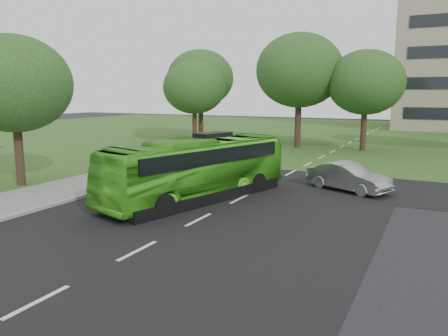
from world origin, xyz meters
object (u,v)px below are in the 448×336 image
Objects in this scene: tree_park_c at (366,83)px; tree_park_f at (200,78)px; sedan at (348,177)px; bus at (198,169)px; tree_park_b at (299,71)px; tree_side_near at (14,84)px; tree_park_a at (194,87)px.

tree_park_f reaches higher than tree_park_c.
bus is at bearing 154.01° from sedan.
tree_park_b is 1.30× the size of tree_side_near.
tree_park_f is at bearing 98.03° from tree_side_near.
tree_park_c is (6.09, 0.07, -1.17)m from tree_park_b.
bus is 2.37× the size of sedan.
tree_park_b is at bearing 110.57° from bus.
tree_park_c is at bearing 58.78° from tree_side_near.
tree_park_a is 0.79× the size of bus.
tree_park_c is 0.84× the size of bus.
tree_park_a reaches higher than tree_side_near.
tree_park_c is 28.40m from tree_side_near.
tree_park_b is 23.34m from bus.
tree_park_a reaches higher than bus.
tree_park_b is at bearing 70.40° from tree_side_near.
tree_park_b is 1.00× the size of bus.
tree_park_a is 0.94× the size of tree_park_c.
bus is (14.44, -25.61, -5.33)m from tree_park_f.
tree_park_c reaches higher than tree_side_near.
tree_park_f is 29.72m from sedan.
tree_park_a is at bearing 94.63° from tree_side_near.
tree_park_c reaches higher than tree_park_a.
bus is at bearing 9.03° from tree_side_near.
tree_side_near is (-14.72, -24.29, -0.45)m from tree_park_c.
tree_park_a is 5.37m from tree_park_f.
tree_side_near is at bearing -121.22° from tree_park_c.
tree_park_c reaches higher than bus.
tree_park_c is 18.36m from sedan.
tree_park_f is at bearing 112.77° from tree_park_a.
bus is (-4.13, -22.60, -4.59)m from tree_park_c.
tree_park_c reaches higher than sedan.
sedan is at bearing -83.08° from tree_park_c.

